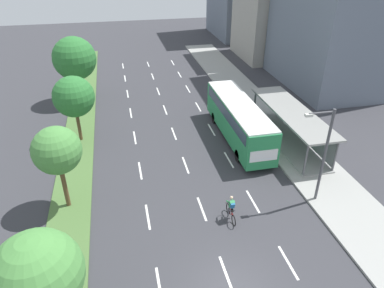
{
  "coord_description": "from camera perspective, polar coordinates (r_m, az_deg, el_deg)",
  "views": [
    {
      "loc": [
        -4.42,
        -10.86,
        15.03
      ],
      "look_at": [
        0.74,
        12.52,
        1.2
      ],
      "focal_mm": 32.96,
      "sensor_mm": 36.0,
      "label": 1
    }
  ],
  "objects": [
    {
      "name": "lane_divider_center",
      "position": [
        31.74,
        -2.95,
        1.71
      ],
      "size": [
        0.14,
        44.48,
        0.01
      ],
      "color": "white",
      "rests_on": "ground"
    },
    {
      "name": "lane_divider_right",
      "position": [
        32.41,
        3.16,
        2.34
      ],
      "size": [
        0.14,
        44.48,
        0.01
      ],
      "color": "white",
      "rests_on": "ground"
    },
    {
      "name": "median_strip",
      "position": [
        34.52,
        -17.63,
        2.81
      ],
      "size": [
        2.6,
        52.0,
        0.12
      ],
      "primitive_type": "cube",
      "color": "#4C7038",
      "rests_on": "ground"
    },
    {
      "name": "streetlight",
      "position": [
        23.03,
        20.45,
        -1.0
      ],
      "size": [
        1.91,
        0.24,
        6.5
      ],
      "color": "#4C4C51",
      "rests_on": "sidewalk_right"
    },
    {
      "name": "bus",
      "position": [
        30.18,
        7.54,
        4.3
      ],
      "size": [
        2.54,
        11.29,
        3.37
      ],
      "color": "#28844C",
      "rests_on": "ground"
    },
    {
      "name": "median_tree_second",
      "position": [
        22.38,
        -21.03,
        -1.02
      ],
      "size": [
        2.94,
        2.94,
        5.61
      ],
      "color": "brown",
      "rests_on": "median_strip"
    },
    {
      "name": "sidewalk_right",
      "position": [
        36.92,
        10.5,
        5.59
      ],
      "size": [
        4.5,
        52.0,
        0.15
      ],
      "primitive_type": "cube",
      "color": "#9E9E99",
      "rests_on": "ground"
    },
    {
      "name": "cyclist",
      "position": [
        22.05,
        6.37,
        -10.44
      ],
      "size": [
        0.46,
        1.82,
        1.71
      ],
      "color": "black",
      "rests_on": "ground"
    },
    {
      "name": "median_tree_fourth",
      "position": [
        38.59,
        -18.5,
        12.99
      ],
      "size": [
        4.37,
        4.37,
        6.78
      ],
      "color": "brown",
      "rests_on": "median_strip"
    },
    {
      "name": "bus_shelter",
      "position": [
        30.64,
        16.07,
        3.33
      ],
      "size": [
        2.9,
        10.86,
        2.86
      ],
      "color": "gray",
      "rests_on": "sidewalk_right"
    },
    {
      "name": "median_tree_nearest",
      "position": [
        15.7,
        -23.68,
        -18.81
      ],
      "size": [
        3.59,
        3.59,
        5.53
      ],
      "color": "brown",
      "rests_on": "median_strip"
    },
    {
      "name": "median_tree_third",
      "position": [
        30.36,
        -18.6,
        7.26
      ],
      "size": [
        3.37,
        3.37,
        5.65
      ],
      "color": "brown",
      "rests_on": "median_strip"
    },
    {
      "name": "building_mid_right",
      "position": [
        54.01,
        12.51,
        21.04
      ],
      "size": [
        7.73,
        9.93,
        14.42
      ],
      "primitive_type": "cube",
      "color": "#A39E93",
      "rests_on": "ground"
    },
    {
      "name": "lane_divider_left",
      "position": [
        31.44,
        -9.25,
        1.04
      ],
      "size": [
        0.14,
        44.48,
        0.01
      ],
      "color": "white",
      "rests_on": "ground"
    }
  ]
}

